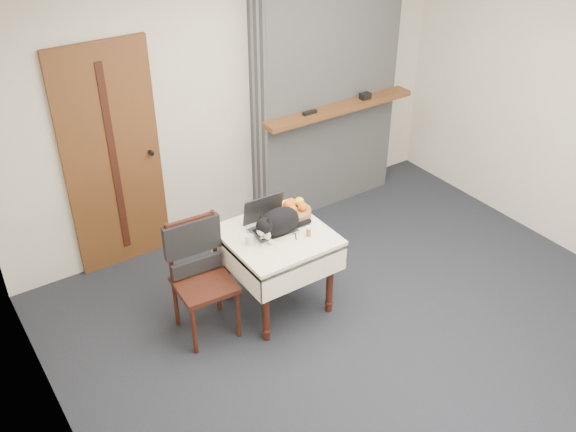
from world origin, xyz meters
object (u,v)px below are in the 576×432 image
side_table (277,246)px  fruit_basket (295,211)px  cream_jar (250,240)px  laptop (269,222)px  door (113,160)px  pill_bottle (309,231)px  cat (280,222)px  chair (198,261)px

side_table → fruit_basket: (0.25, 0.12, 0.17)m
side_table → cream_jar: (-0.24, -0.00, 0.15)m
side_table → laptop: laptop is taller
laptop → cream_jar: bearing=-155.1°
fruit_basket → cream_jar: bearing=-165.8°
door → laptop: size_ratio=5.69×
pill_bottle → fruit_basket: (0.07, 0.28, 0.02)m
laptop → cream_jar: laptop is taller
side_table → pill_bottle: pill_bottle is taller
door → cream_jar: door is taller
door → side_table: bearing=-59.1°
side_table → cat: bearing=-12.3°
door → pill_bottle: (0.96, -1.46, -0.26)m
door → cream_jar: bearing=-67.7°
door → chair: size_ratio=2.10×
side_table → cream_jar: cream_jar is taller
chair → door: bearing=101.5°
door → laptop: bearing=-57.5°
fruit_basket → door: bearing=131.1°
door → laptop: (0.77, -1.21, -0.24)m
pill_bottle → chair: size_ratio=0.09×
pill_bottle → chair: bearing=159.9°
cream_jar → pill_bottle: (0.43, -0.16, 0.01)m
cat → laptop: bearing=89.4°
laptop → chair: laptop is taller
cat → chair: bearing=149.5°
pill_bottle → chair: (-0.81, 0.29, -0.14)m
side_table → cat: (0.02, -0.00, 0.22)m
pill_bottle → chair: 0.87m
chair → cat: bearing=-8.8°
cream_jar → door: bearing=112.3°
pill_bottle → door: bearing=123.4°
cream_jar → pill_bottle: pill_bottle is taller
cream_jar → pill_bottle: size_ratio=0.89×
cat → fruit_basket: (0.23, 0.13, -0.05)m
cream_jar → pill_bottle: bearing=-19.9°
cat → pill_bottle: cat is taller
door → side_table: door is taller
cream_jar → fruit_basket: fruit_basket is taller
door → cream_jar: 1.44m
side_table → cream_jar: bearing=-179.6°
pill_bottle → side_table: bearing=139.8°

